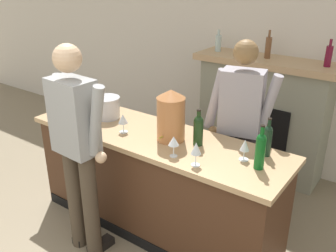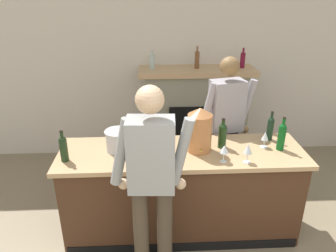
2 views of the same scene
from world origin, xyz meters
name	(u,v)px [view 2 (image 2 of 2)]	position (x,y,z in m)	size (l,w,h in m)	color
wall_back_panel	(188,64)	(0.00, 3.88, 1.38)	(12.00, 0.07, 2.75)	beige
bar_counter	(181,192)	(-0.25, 2.04, 0.48)	(2.38, 0.71, 0.95)	#462A19
fireplace_stone	(195,114)	(0.09, 3.62, 0.69)	(1.58, 0.52, 1.67)	gray
person_customer	(152,183)	(-0.54, 1.44, 1.00)	(0.66, 0.32, 1.80)	#473A2C
person_bartender	(225,126)	(0.29, 2.58, 0.97)	(0.65, 0.37, 1.75)	#37323C
copper_dispenser	(200,130)	(-0.08, 2.05, 1.17)	(0.24, 0.27, 0.44)	#B36F3F
ice_bucket_steel	(118,140)	(-0.86, 2.09, 1.05)	(0.25, 0.25, 0.20)	silver
wine_bottle_rose_blush	(270,127)	(0.68, 2.24, 1.09)	(0.07, 0.07, 0.31)	black
wine_bottle_merlot_tall	(223,134)	(0.15, 2.10, 1.09)	(0.08, 0.08, 0.31)	#183215
wine_bottle_chardonnay_pale	(282,135)	(0.71, 2.02, 1.10)	(0.07, 0.07, 0.34)	#0D5219
wine_bottle_cabernet_heavy	(63,147)	(-1.33, 1.91, 1.09)	(0.07, 0.07, 0.30)	black
wine_glass_near_bucket	(156,146)	(-0.50, 1.93, 1.07)	(0.08, 0.08, 0.17)	silver
wine_glass_front_left	(224,150)	(0.11, 1.81, 1.08)	(0.08, 0.08, 0.17)	silver
wine_glass_mid_counter	(248,149)	(0.32, 1.79, 1.08)	(0.08, 0.08, 0.18)	silver
wine_glass_by_dispenser	(265,137)	(0.57, 2.08, 1.07)	(0.07, 0.07, 0.17)	silver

